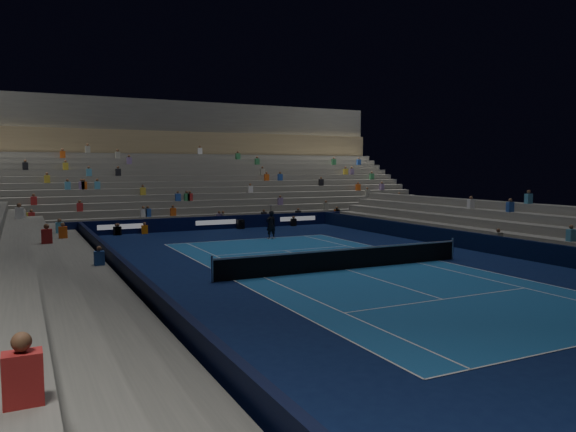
# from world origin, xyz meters

# --- Properties ---
(ground) EXTENTS (90.00, 90.00, 0.00)m
(ground) POSITION_xyz_m (0.00, 0.00, 0.00)
(ground) COLOR #0B1844
(ground) RESTS_ON ground
(court_surface) EXTENTS (10.97, 23.77, 0.01)m
(court_surface) POSITION_xyz_m (0.00, 0.00, 0.01)
(court_surface) COLOR #1B5899
(court_surface) RESTS_ON ground
(sponsor_barrier_far) EXTENTS (44.00, 0.25, 1.00)m
(sponsor_barrier_far) POSITION_xyz_m (0.00, 18.50, 0.50)
(sponsor_barrier_far) COLOR black
(sponsor_barrier_far) RESTS_ON ground
(sponsor_barrier_east) EXTENTS (0.25, 37.00, 1.00)m
(sponsor_barrier_east) POSITION_xyz_m (9.70, 0.00, 0.50)
(sponsor_barrier_east) COLOR black
(sponsor_barrier_east) RESTS_ON ground
(sponsor_barrier_west) EXTENTS (0.25, 37.00, 1.00)m
(sponsor_barrier_west) POSITION_xyz_m (-9.70, 0.00, 0.50)
(sponsor_barrier_west) COLOR black
(sponsor_barrier_west) RESTS_ON ground
(grandstand_main) EXTENTS (44.00, 15.20, 11.20)m
(grandstand_main) POSITION_xyz_m (0.00, 27.90, 3.38)
(grandstand_main) COLOR slate
(grandstand_main) RESTS_ON ground
(grandstand_east) EXTENTS (5.00, 37.00, 2.50)m
(grandstand_east) POSITION_xyz_m (13.17, 0.00, 0.92)
(grandstand_east) COLOR slate
(grandstand_east) RESTS_ON ground
(grandstand_west) EXTENTS (5.00, 37.00, 2.50)m
(grandstand_west) POSITION_xyz_m (-13.17, 0.00, 0.92)
(grandstand_west) COLOR slate
(grandstand_west) RESTS_ON ground
(tennis_net) EXTENTS (12.90, 0.10, 1.10)m
(tennis_net) POSITION_xyz_m (0.00, 0.00, 0.50)
(tennis_net) COLOR #B2B2B7
(tennis_net) RESTS_ON ground
(tennis_player) EXTENTS (0.70, 0.48, 1.86)m
(tennis_player) POSITION_xyz_m (1.44, 11.44, 0.93)
(tennis_player) COLOR black
(tennis_player) RESTS_ON ground
(broadcast_camera) EXTENTS (0.61, 1.03, 0.69)m
(broadcast_camera) POSITION_xyz_m (1.88, 18.05, 0.35)
(broadcast_camera) COLOR black
(broadcast_camera) RESTS_ON ground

